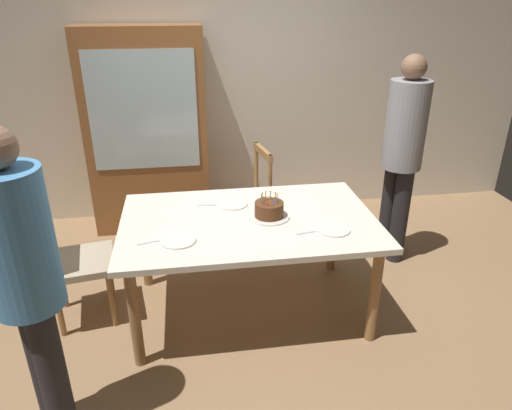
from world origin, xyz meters
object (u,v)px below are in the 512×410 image
at_px(dining_table, 249,229).
at_px(person_celebrant, 26,279).
at_px(person_guest, 403,149).
at_px(plate_far_side, 232,204).
at_px(chair_upholstered, 65,254).
at_px(plate_near_guest, 333,229).
at_px(china_cabinet, 148,132).
at_px(chair_spindle_back, 244,204).
at_px(plate_near_celebrant, 178,241).
at_px(birthday_cake, 269,211).

distance_m(dining_table, person_celebrant, 1.47).
bearing_deg(person_guest, person_celebrant, -149.86).
xyz_separation_m(plate_far_side, chair_upholstered, (-1.16, -0.16, -0.22)).
relative_size(plate_near_guest, china_cabinet, 0.12).
height_order(dining_table, plate_near_guest, plate_near_guest).
height_order(plate_far_side, chair_upholstered, chair_upholstered).
relative_size(chair_upholstered, person_guest, 0.55).
relative_size(plate_near_guest, person_guest, 0.13).
height_order(dining_table, chair_spindle_back, chair_spindle_back).
bearing_deg(chair_spindle_back, chair_upholstered, -149.37).
relative_size(chair_spindle_back, person_celebrant, 0.57).
relative_size(plate_far_side, person_guest, 0.13).
bearing_deg(dining_table, china_cabinet, 115.55).
relative_size(dining_table, plate_near_celebrant, 7.84).
distance_m(plate_near_guest, chair_upholstered, 1.81).
height_order(plate_far_side, person_guest, person_guest).
height_order(chair_spindle_back, person_celebrant, person_celebrant).
relative_size(plate_far_side, chair_spindle_back, 0.23).
distance_m(birthday_cake, person_guest, 1.35).
height_order(plate_near_celebrant, person_celebrant, person_celebrant).
height_order(dining_table, person_celebrant, person_celebrant).
xyz_separation_m(dining_table, chair_spindle_back, (0.08, 0.87, -0.21)).
relative_size(dining_table, chair_upholstered, 1.82).
bearing_deg(person_celebrant, chair_spindle_back, 54.79).
bearing_deg(china_cabinet, person_guest, -25.29).
height_order(chair_upholstered, person_celebrant, person_celebrant).
bearing_deg(person_guest, plate_near_celebrant, -155.69).
relative_size(plate_near_celebrant, plate_far_side, 1.00).
bearing_deg(plate_near_guest, dining_table, 154.49).
height_order(dining_table, birthday_cake, birthday_cake).
xyz_separation_m(plate_near_guest, person_celebrant, (-1.67, -0.63, 0.20)).
bearing_deg(plate_far_side, person_celebrant, -133.54).
distance_m(dining_table, person_guest, 1.49).
distance_m(plate_near_guest, china_cabinet, 2.21).
distance_m(chair_upholstered, person_guest, 2.68).
xyz_separation_m(plate_near_celebrant, plate_far_side, (0.39, 0.49, 0.00)).
relative_size(plate_near_celebrant, chair_upholstered, 0.23).
relative_size(plate_near_guest, chair_spindle_back, 0.23).
bearing_deg(dining_table, chair_spindle_back, 84.67).
xyz_separation_m(plate_near_celebrant, china_cabinet, (-0.27, 1.80, 0.20)).
xyz_separation_m(birthday_cake, chair_spindle_back, (-0.06, 0.88, -0.34)).
relative_size(dining_table, plate_far_side, 7.84).
xyz_separation_m(dining_table, chair_upholstered, (-1.25, 0.09, -0.14)).
xyz_separation_m(person_celebrant, person_guest, (2.49, 1.45, 0.04)).
xyz_separation_m(dining_table, china_cabinet, (-0.74, 1.56, 0.28)).
relative_size(birthday_cake, chair_upholstered, 0.29).
xyz_separation_m(chair_spindle_back, person_guest, (1.26, -0.30, 0.54)).
relative_size(plate_near_celebrant, plate_near_guest, 1.00).
xyz_separation_m(plate_near_guest, person_guest, (0.82, 0.82, 0.24)).
relative_size(plate_far_side, china_cabinet, 0.12).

